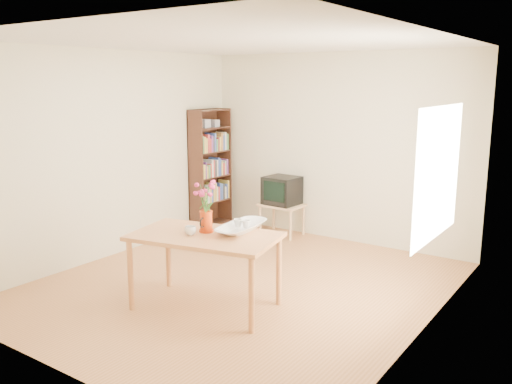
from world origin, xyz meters
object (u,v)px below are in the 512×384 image
Objects in this scene: pitcher at (206,222)px; television at (282,190)px; table at (205,242)px; mug at (190,231)px; bowl at (241,210)px.

television is at bearing 93.75° from pitcher.
table is 7.03× the size of pitcher.
mug is 2.82m from television.
pitcher reaches higher than table.
bowl is at bearing 176.38° from mug.
table is at bearing -69.90° from television.
television is (-0.66, 2.74, -0.13)m from mug.
television is (-0.72, 2.57, -0.18)m from pitcher.
pitcher is 1.95× the size of mug.
table is 0.47m from bowl.
pitcher reaches higher than television.
pitcher is at bearing 107.90° from table.
pitcher is at bearing -70.36° from television.
pitcher is at bearing -160.87° from mug.
bowl is at bearing 26.75° from pitcher.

